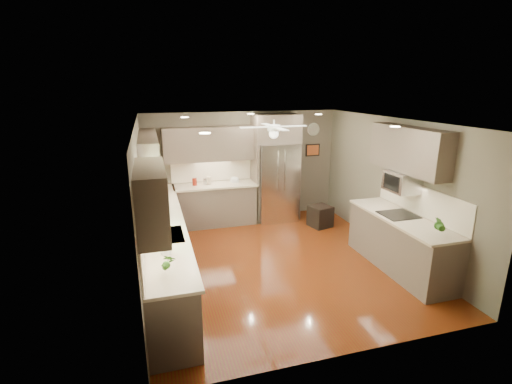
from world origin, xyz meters
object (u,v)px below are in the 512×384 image
bowl (235,181)px  refrigerator (276,170)px  potted_plant_right (440,225)px  potted_plant_left (169,262)px  canister_a (195,182)px  paper_towel (165,244)px  stool (320,216)px  canister_b (205,181)px  microwave (402,182)px  soap_bottle (154,217)px  canister_c (209,180)px

bowl → refrigerator: (0.96, -0.08, 0.22)m
bowl → refrigerator: 0.99m
potted_plant_right → bowl: bearing=119.6°
potted_plant_left → canister_a: bearing=78.8°
paper_towel → stool: bearing=36.4°
canister_b → microwave: size_ratio=0.25×
bowl → paper_towel: bearing=-116.7°
paper_towel → refrigerator: bearing=51.2°
canister_a → bowl: bearing=0.1°
refrigerator → microwave: bearing=-63.9°
bowl → paper_towel: paper_towel is taller
soap_bottle → potted_plant_right: (4.01, -1.69, 0.06)m
potted_plant_right → bowl: (-2.19, 3.85, -0.13)m
potted_plant_right → paper_towel: 3.92m
potted_plant_right → paper_towel: bearing=173.2°
stool → paper_towel: (-3.47, -2.56, 0.84)m
potted_plant_left → refrigerator: bearing=55.6°
paper_towel → canister_b: bearing=73.1°
potted_plant_right → microwave: 1.14m
canister_b → potted_plant_left: potted_plant_left is taller
canister_c → paper_towel: paper_towel is taller
stool → canister_c: bearing=160.5°
bowl → paper_towel: 3.80m
refrigerator → canister_c: bearing=177.1°
canister_b → bowl: size_ratio=0.67×
soap_bottle → stool: soap_bottle is taller
microwave → paper_towel: (-3.99, -0.60, -0.40)m
paper_towel → microwave: bearing=8.6°
bowl → refrigerator: size_ratio=0.08×
stool → soap_bottle: bearing=-159.7°
canister_c → potted_plant_left: potted_plant_left is taller
bowl → stool: bowl is taller
microwave → canister_b: bearing=136.5°
canister_a → soap_bottle: (-0.92, -2.16, 0.02)m
soap_bottle → canister_c: bearing=60.2°
soap_bottle → microwave: (4.11, -0.63, 0.44)m
soap_bottle → potted_plant_right: 4.35m
canister_c → microwave: 4.03m
potted_plant_right → microwave: size_ratio=0.57×
soap_bottle → microwave: microwave is taller
refrigerator → microwave: refrigerator is taller
canister_c → potted_plant_right: size_ratio=0.51×
canister_b → bowl: canister_b is taller
canister_b → canister_c: (0.08, -0.02, 0.02)m
potted_plant_left → paper_towel: bearing=91.3°
bowl → canister_c: bearing=-179.9°
canister_a → canister_c: size_ratio=1.01×
canister_c → potted_plant_right: (2.77, -3.85, 0.07)m
bowl → refrigerator: refrigerator is taller
potted_plant_right → potted_plant_left: bearing=-178.6°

